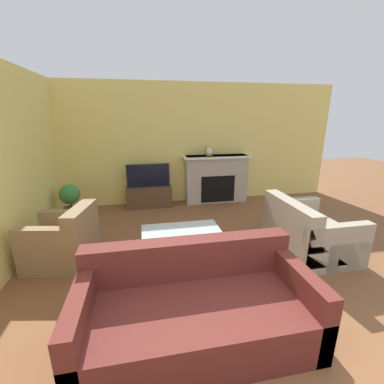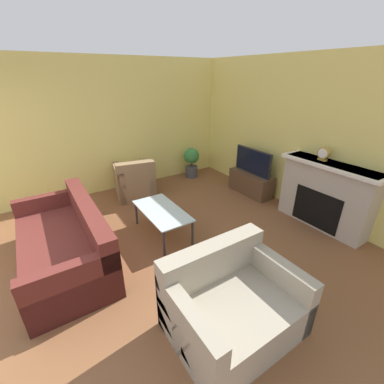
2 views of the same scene
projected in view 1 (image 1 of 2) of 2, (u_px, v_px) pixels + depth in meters
wall_back at (172, 145)px, 5.85m from camera, size 7.83×0.06×2.70m
fireplace at (216, 178)px, 6.06m from camera, size 1.57×0.43×1.10m
tv_stand at (149, 197)px, 5.79m from camera, size 1.00×0.37×0.46m
tv at (148, 176)px, 5.65m from camera, size 0.94×0.06×0.52m
couch_sectional at (196, 309)px, 2.35m from camera, size 2.05×0.98×0.82m
couch_loveseat at (307, 233)px, 3.84m from camera, size 0.94×1.22×0.82m
armchair_by_window at (64, 243)px, 3.53m from camera, size 0.95×0.88×0.82m
coffee_table at (181, 232)px, 3.64m from camera, size 1.10×0.56×0.43m
potted_plant at (70, 200)px, 4.94m from camera, size 0.38×0.38×0.73m
mantel_clock at (209, 151)px, 5.84m from camera, size 0.19×0.07×0.22m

